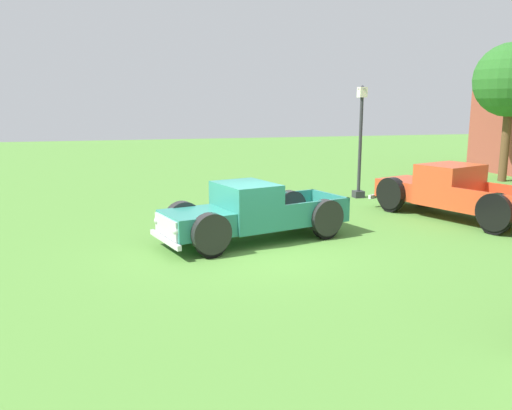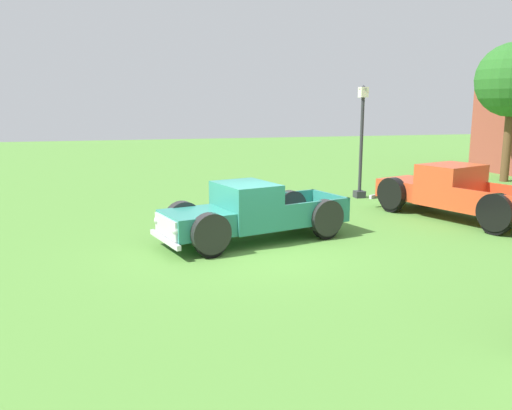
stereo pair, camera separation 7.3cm
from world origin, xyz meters
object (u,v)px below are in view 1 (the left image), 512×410
Objects in this scene: pickup_truck_foreground at (244,214)px; oak_tree_west at (511,81)px; pickup_truck_behind_right at (447,192)px; lamp_post_near at (360,140)px.

pickup_truck_foreground is 15.74m from oak_tree_west.
pickup_truck_behind_right is 4.06m from lamp_post_near.
lamp_post_near is at bearing -75.58° from oak_tree_west.
pickup_truck_behind_right is 9.67m from oak_tree_west.
pickup_truck_foreground is 7.57m from lamp_post_near.
lamp_post_near is (-4.94, 5.56, 1.42)m from pickup_truck_foreground.
pickup_truck_behind_right is 0.93× the size of oak_tree_west.
oak_tree_west is at bearing 104.42° from lamp_post_near.
lamp_post_near is 8.61m from oak_tree_west.
pickup_truck_behind_right is 1.38× the size of lamp_post_near.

